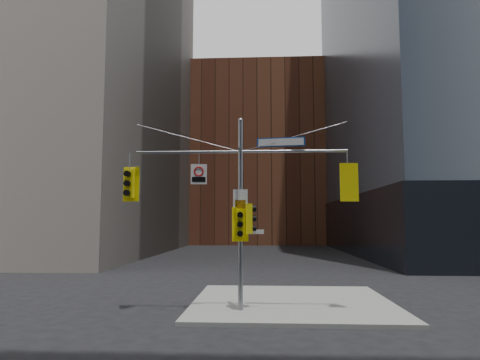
# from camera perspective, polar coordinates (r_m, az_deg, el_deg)

# --- Properties ---
(ground) EXTENTS (160.00, 160.00, 0.00)m
(ground) POSITION_cam_1_polar(r_m,az_deg,el_deg) (14.38, -0.37, -19.08)
(ground) COLOR black
(ground) RESTS_ON ground
(sidewalk_corner) EXTENTS (8.00, 8.00, 0.15)m
(sidewalk_corner) POSITION_cam_1_polar(r_m,az_deg,el_deg) (18.29, 6.94, -15.89)
(sidewalk_corner) COLOR gray
(sidewalk_corner) RESTS_ON ground
(brick_midrise) EXTENTS (26.00, 20.00, 28.00)m
(brick_midrise) POSITION_cam_1_polar(r_m,az_deg,el_deg) (72.75, 2.42, 2.79)
(brick_midrise) COLOR brown
(brick_midrise) RESTS_ON ground
(signal_assembly) EXTENTS (8.00, 0.80, 7.30)m
(signal_assembly) POSITION_cam_1_polar(r_m,az_deg,el_deg) (16.01, 0.07, -1.79)
(signal_assembly) COLOR gray
(signal_assembly) RESTS_ON ground
(traffic_light_west_arm) EXTENTS (0.64, 0.54, 1.34)m
(traffic_light_west_arm) POSITION_cam_1_polar(r_m,az_deg,el_deg) (16.83, -14.54, -0.49)
(traffic_light_west_arm) COLOR #FBEA0D
(traffic_light_west_arm) RESTS_ON ground
(traffic_light_east_arm) EXTENTS (0.67, 0.55, 1.41)m
(traffic_light_east_arm) POSITION_cam_1_polar(r_m,az_deg,el_deg) (16.33, 14.18, -0.35)
(traffic_light_east_arm) COLOR #FBEA0D
(traffic_light_east_arm) RESTS_ON ground
(traffic_light_pole_side) EXTENTS (0.48, 0.41, 1.10)m
(traffic_light_pole_side) POSITION_cam_1_polar(r_m,az_deg,el_deg) (15.98, 1.24, -5.17)
(traffic_light_pole_side) COLOR #FBEA0D
(traffic_light_pole_side) RESTS_ON ground
(traffic_light_pole_front) EXTENTS (0.60, 0.49, 1.26)m
(traffic_light_pole_front) POSITION_cam_1_polar(r_m,az_deg,el_deg) (15.71, 0.02, -5.92)
(traffic_light_pole_front) COLOR #FBEA0D
(traffic_light_pole_front) RESTS_ON ground
(street_sign_blade) EXTENTS (1.81, 0.28, 0.35)m
(street_sign_blade) POSITION_cam_1_polar(r_m,az_deg,el_deg) (16.25, 5.47, 5.05)
(street_sign_blade) COLOR navy
(street_sign_blade) RESTS_ON ground
(regulatory_sign_arm) EXTENTS (0.61, 0.12, 0.76)m
(regulatory_sign_arm) POSITION_cam_1_polar(r_m,az_deg,el_deg) (16.22, -5.52, 0.87)
(regulatory_sign_arm) COLOR silver
(regulatory_sign_arm) RESTS_ON ground
(regulatory_sign_pole) EXTENTS (0.54, 0.10, 0.71)m
(regulatory_sign_pole) POSITION_cam_1_polar(r_m,az_deg,el_deg) (15.89, 0.05, -2.62)
(regulatory_sign_pole) COLOR silver
(regulatory_sign_pole) RESTS_ON ground
(street_blade_ew) EXTENTS (0.83, 0.15, 0.17)m
(street_blade_ew) POSITION_cam_1_polar(r_m,az_deg,el_deg) (15.97, 1.70, -6.92)
(street_blade_ew) COLOR silver
(street_blade_ew) RESTS_ON ground
(street_blade_ns) EXTENTS (0.10, 0.78, 0.16)m
(street_blade_ns) POSITION_cam_1_polar(r_m,az_deg,el_deg) (16.44, 0.16, -7.06)
(street_blade_ns) COLOR #145926
(street_blade_ns) RESTS_ON ground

